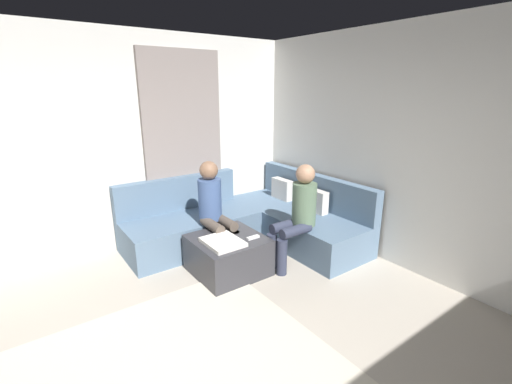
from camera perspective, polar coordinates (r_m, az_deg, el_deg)
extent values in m
cube|color=silver|center=(3.98, 30.53, 4.59)|extent=(6.00, 0.12, 2.70)
cube|color=silver|center=(4.59, -27.28, 6.38)|extent=(0.12, 6.00, 2.70)
cube|color=gray|center=(4.87, -11.67, 7.20)|extent=(0.06, 1.10, 2.50)
cube|color=slate|center=(4.88, 6.38, -5.24)|extent=(2.10, 0.85, 0.42)
cube|color=slate|center=(4.97, 9.58, 0.35)|extent=(2.10, 0.14, 0.45)
cube|color=slate|center=(4.71, -10.58, -6.29)|extent=(0.85, 1.70, 0.42)
cube|color=slate|center=(4.87, -12.67, -0.19)|extent=(0.14, 1.70, 0.45)
cube|color=silver|center=(5.23, 4.26, 0.18)|extent=(0.36, 0.12, 0.36)
cube|color=silver|center=(4.75, 9.69, -1.78)|extent=(0.36, 0.12, 0.36)
cube|color=#333338|center=(4.03, -4.59, -10.19)|extent=(0.76, 0.76, 0.42)
cube|color=white|center=(3.79, -5.44, -8.12)|extent=(0.44, 0.36, 0.04)
cylinder|color=#334C72|center=(4.18, -4.15, -5.27)|extent=(0.08, 0.08, 0.10)
cube|color=white|center=(3.90, -0.50, -7.43)|extent=(0.05, 0.15, 0.02)
cylinder|color=#2D3347|center=(3.98, 4.21, -10.54)|extent=(0.12, 0.12, 0.42)
cylinder|color=#2D3347|center=(4.10, 2.57, -9.62)|extent=(0.12, 0.12, 0.42)
cylinder|color=#2D3347|center=(3.98, 6.51, -6.27)|extent=(0.12, 0.40, 0.12)
cylinder|color=#2D3347|center=(4.11, 4.82, -5.49)|extent=(0.12, 0.40, 0.12)
cylinder|color=#597259|center=(4.08, 7.86, -1.97)|extent=(0.28, 0.28, 0.50)
sphere|color=tan|center=(3.98, 8.07, 2.93)|extent=(0.22, 0.22, 0.22)
cylinder|color=brown|center=(4.17, -3.48, -9.18)|extent=(0.12, 0.12, 0.42)
cylinder|color=brown|center=(4.08, -5.64, -9.81)|extent=(0.12, 0.12, 0.42)
cylinder|color=brown|center=(4.21, -5.02, -4.90)|extent=(0.40, 0.12, 0.12)
cylinder|color=brown|center=(4.13, -7.16, -5.42)|extent=(0.40, 0.12, 0.12)
cylinder|color=#3F598C|center=(4.25, -7.53, -1.20)|extent=(0.28, 0.28, 0.50)
sphere|color=#8C664C|center=(4.16, -7.72, 3.53)|extent=(0.22, 0.22, 0.22)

